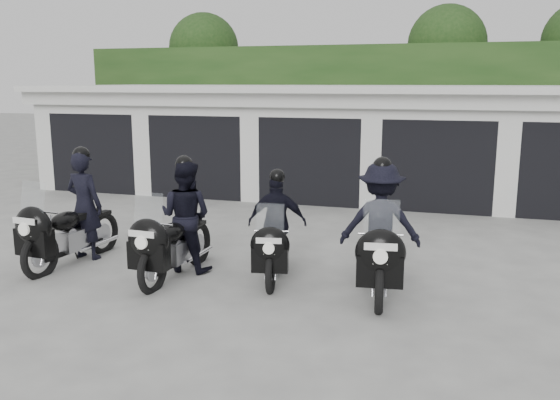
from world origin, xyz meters
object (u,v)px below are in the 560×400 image
(police_bike_a, at_px, (72,217))
(police_bike_d, at_px, (380,232))
(police_bike_b, at_px, (180,224))
(police_bike_c, at_px, (276,230))

(police_bike_a, relative_size, police_bike_d, 1.00)
(police_bike_b, xyz_separation_m, police_bike_d, (3.18, 0.24, 0.04))
(police_bike_a, bearing_deg, police_bike_c, 12.40)
(police_bike_a, xyz_separation_m, police_bike_b, (2.01, 0.00, 0.02))
(police_bike_c, xyz_separation_m, police_bike_d, (1.68, -0.16, 0.12))
(police_bike_c, bearing_deg, police_bike_a, 175.76)
(police_bike_a, distance_m, police_bike_b, 2.01)
(police_bike_c, height_order, police_bike_d, police_bike_d)
(police_bike_b, distance_m, police_bike_c, 1.55)
(police_bike_a, height_order, police_bike_b, police_bike_a)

